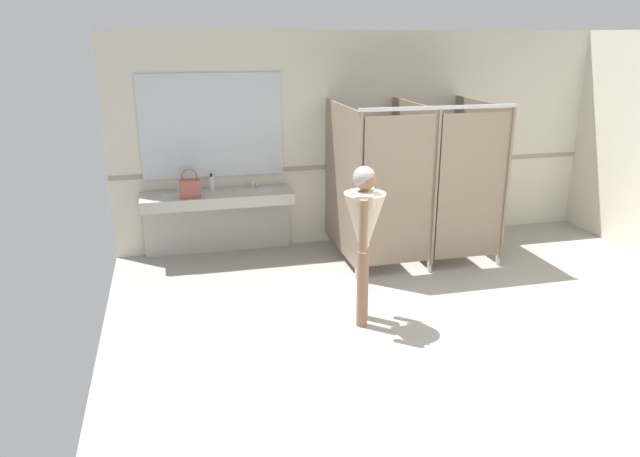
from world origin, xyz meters
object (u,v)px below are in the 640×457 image
at_px(handbag, 190,188).
at_px(soap_dispenser, 212,183).
at_px(paper_cup, 189,192).
at_px(person_standing, 364,227).

distance_m(handbag, soap_dispenser, 0.41).
bearing_deg(soap_dispenser, paper_cup, -143.32).
bearing_deg(paper_cup, handbag, -83.75).
bearing_deg(handbag, paper_cup, 96.25).
relative_size(handbag, soap_dispenser, 1.66).
bearing_deg(handbag, person_standing, -52.99).
xyz_separation_m(person_standing, soap_dispenser, (-1.27, 2.36, -0.05)).
distance_m(person_standing, paper_cup, 2.65).
bearing_deg(soap_dispenser, person_standing, -61.70).
bearing_deg(paper_cup, person_standing, -53.94).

